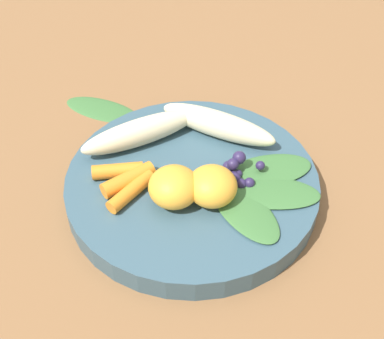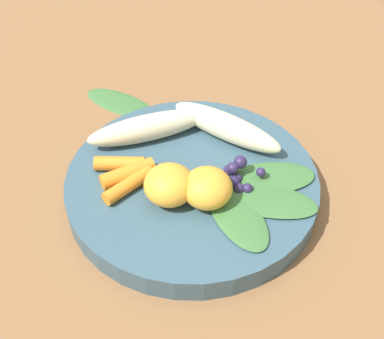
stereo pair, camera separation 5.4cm
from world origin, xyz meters
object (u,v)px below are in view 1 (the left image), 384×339
object	(u,v)px
bowl	(192,185)
banana_peeled_right	(218,124)
banana_peeled_left	(141,132)
orange_segment_near	(212,186)
kale_leaf_stray	(102,108)

from	to	relation	value
bowl	banana_peeled_right	xyz separation A→B (m)	(0.03, -0.07, 0.03)
banana_peeled_left	orange_segment_near	xyz separation A→B (m)	(-0.12, 0.01, 0.00)
banana_peeled_left	banana_peeled_right	world-z (taller)	same
orange_segment_near	kale_leaf_stray	xyz separation A→B (m)	(0.24, -0.04, -0.04)
banana_peeled_left	orange_segment_near	world-z (taller)	orange_segment_near
bowl	banana_peeled_left	world-z (taller)	banana_peeled_left
bowl	kale_leaf_stray	bearing A→B (deg)	-8.07
banana_peeled_right	orange_segment_near	bearing A→B (deg)	111.96
banana_peeled_left	kale_leaf_stray	size ratio (longest dim) A/B	1.32
bowl	orange_segment_near	xyz separation A→B (m)	(-0.04, 0.01, 0.03)
banana_peeled_left	kale_leaf_stray	distance (m)	0.12
banana_peeled_right	kale_leaf_stray	xyz separation A→B (m)	(0.17, 0.04, -0.04)
bowl	orange_segment_near	distance (m)	0.05
banana_peeled_left	kale_leaf_stray	bearing A→B (deg)	-85.28
banana_peeled_right	bowl	bearing A→B (deg)	94.26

